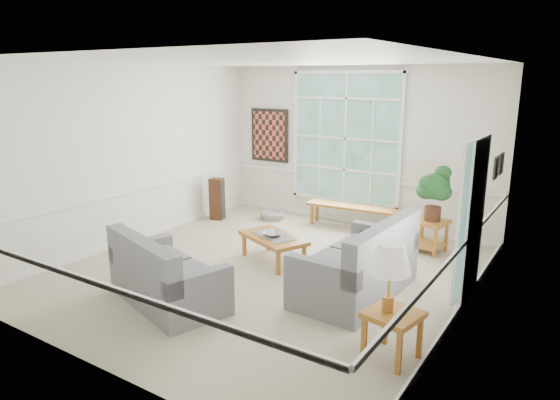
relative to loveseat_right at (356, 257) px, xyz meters
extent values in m
cube|color=#A6A187|center=(-1.42, 0.02, -0.52)|extent=(5.50, 6.00, 0.01)
cube|color=white|center=(-1.42, 0.02, 2.49)|extent=(5.50, 6.00, 0.02)
cube|color=silver|center=(-1.42, 3.02, 0.99)|extent=(5.50, 0.02, 3.00)
cube|color=silver|center=(-1.42, -2.98, 0.99)|extent=(5.50, 0.02, 3.00)
cube|color=silver|center=(-4.17, 0.02, 0.99)|extent=(0.02, 6.00, 3.00)
cube|color=silver|center=(1.33, 0.02, 0.99)|extent=(0.02, 6.00, 3.00)
cube|color=white|center=(-1.62, 2.98, 1.14)|extent=(2.30, 0.08, 2.40)
cube|color=white|center=(1.29, 0.62, 0.54)|extent=(0.08, 0.90, 2.10)
cube|color=white|center=(1.29, -0.01, 0.64)|extent=(0.08, 0.26, 1.90)
cube|color=brown|center=(-3.37, 2.97, 1.09)|extent=(0.90, 0.06, 1.10)
cube|color=black|center=(1.29, 1.77, 1.04)|extent=(0.04, 0.26, 0.32)
cube|color=black|center=(1.29, 2.17, 1.04)|extent=(0.04, 0.26, 0.32)
cube|color=slate|center=(0.00, 0.00, 0.00)|extent=(1.06, 1.93, 1.02)
cube|color=slate|center=(-1.87, -1.52, -0.06)|extent=(1.85, 1.32, 0.91)
cube|color=#9C5F22|center=(-1.55, 0.38, -0.30)|extent=(1.26, 0.99, 0.42)
imported|color=#939398|center=(-1.54, 0.36, -0.05)|extent=(0.44, 0.44, 0.09)
cube|color=#9C5F22|center=(-1.25, 2.67, -0.30)|extent=(1.86, 0.50, 0.43)
cube|color=#9C5F22|center=(0.31, 2.16, -0.24)|extent=(0.61, 0.61, 0.53)
cube|color=#9C5F22|center=(0.98, -1.24, -0.26)|extent=(0.59, 0.59, 0.51)
cylinder|color=slate|center=(-2.90, 2.36, -0.44)|extent=(0.52, 0.52, 0.15)
cube|color=#3C2012|center=(-3.82, 1.76, -0.09)|extent=(0.30, 0.25, 0.84)
ellipsoid|color=black|center=(-0.08, 0.67, 0.10)|extent=(0.45, 0.37, 0.18)
camera|label=1|loc=(2.51, -5.68, 2.28)|focal=32.00mm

